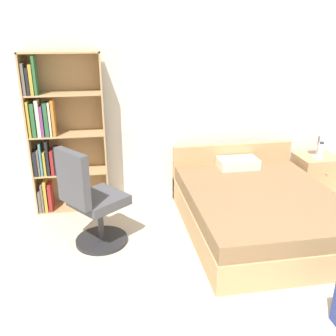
{
  "coord_description": "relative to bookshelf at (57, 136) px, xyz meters",
  "views": [
    {
      "loc": [
        -1.07,
        -1.45,
        2.16
      ],
      "look_at": [
        -0.47,
        1.98,
        0.83
      ],
      "focal_mm": 40.0,
      "sensor_mm": 36.0,
      "label": 1
    }
  ],
  "objects": [
    {
      "name": "nightstand",
      "position": [
        3.36,
        -0.09,
        -0.67
      ],
      "size": [
        0.54,
        0.49,
        0.52
      ],
      "color": "tan",
      "rests_on": "ground_plane"
    },
    {
      "name": "office_chair",
      "position": [
        0.38,
        -0.96,
        -0.44
      ],
      "size": [
        0.72,
        0.71,
        1.08
      ],
      "color": "#232326",
      "rests_on": "ground_plane"
    },
    {
      "name": "bed",
      "position": [
        2.2,
        -0.88,
        -0.69
      ],
      "size": [
        1.59,
        2.02,
        0.72
      ],
      "color": "tan",
      "rests_on": "ground_plane"
    },
    {
      "name": "bookshelf",
      "position": [
        0.0,
        0.0,
        0.0
      ],
      "size": [
        0.88,
        0.31,
        1.9
      ],
      "color": "tan",
      "rests_on": "ground_plane"
    },
    {
      "name": "water_bottle",
      "position": [
        3.31,
        -0.21,
        -0.3
      ],
      "size": [
        0.08,
        0.08,
        0.24
      ],
      "color": "silver",
      "rests_on": "nightstand"
    },
    {
      "name": "wall_back",
      "position": [
        1.63,
        0.26,
        0.36
      ],
      "size": [
        9.0,
        0.06,
        2.6
      ],
      "color": "white",
      "rests_on": "ground_plane"
    },
    {
      "name": "table_lamp",
      "position": [
        3.31,
        -0.13,
        -0.04
      ],
      "size": [
        0.22,
        0.22,
        0.47
      ],
      "color": "#B2B2B7",
      "rests_on": "nightstand"
    }
  ]
}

